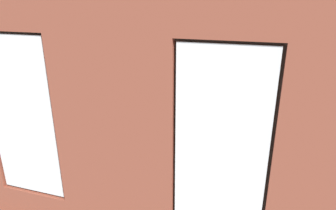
# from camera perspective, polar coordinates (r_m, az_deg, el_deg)

# --- Properties ---
(ground_plane) EXTENTS (6.94, 5.72, 0.10)m
(ground_plane) POSITION_cam_1_polar(r_m,az_deg,el_deg) (6.02, 1.65, -9.85)
(ground_plane) COLOR brown
(brick_wall_with_windows) EXTENTS (6.34, 0.30, 3.23)m
(brick_wall_with_windows) POSITION_cam_1_polar(r_m,az_deg,el_deg) (3.21, -10.42, -5.08)
(brick_wall_with_windows) COLOR brown
(brick_wall_with_windows) RESTS_ON ground_plane
(white_wall_right) EXTENTS (0.10, 4.72, 3.23)m
(white_wall_right) POSITION_cam_1_polar(r_m,az_deg,el_deg) (6.76, -25.23, 6.74)
(white_wall_right) COLOR silver
(white_wall_right) RESTS_ON ground_plane
(couch_by_window) EXTENTS (1.83, 0.87, 0.80)m
(couch_by_window) POSITION_cam_1_polar(r_m,az_deg,el_deg) (4.62, -12.87, -15.08)
(couch_by_window) COLOR black
(couch_by_window) RESTS_ON ground_plane
(couch_left) EXTENTS (0.99, 1.94, 0.80)m
(couch_left) POSITION_cam_1_polar(r_m,az_deg,el_deg) (5.94, 26.09, -8.37)
(couch_left) COLOR black
(couch_left) RESTS_ON ground_plane
(coffee_table) EXTENTS (1.37, 0.85, 0.42)m
(coffee_table) POSITION_cam_1_polar(r_m,az_deg,el_deg) (6.04, 0.59, -5.23)
(coffee_table) COLOR #A87547
(coffee_table) RESTS_ON ground_plane
(cup_ceramic) EXTENTS (0.07, 0.07, 0.08)m
(cup_ceramic) POSITION_cam_1_polar(r_m,az_deg,el_deg) (6.00, 0.59, -4.46)
(cup_ceramic) COLOR silver
(cup_ceramic) RESTS_ON coffee_table
(candle_jar) EXTENTS (0.08, 0.08, 0.09)m
(candle_jar) POSITION_cam_1_polar(r_m,az_deg,el_deg) (6.01, -3.52, -4.39)
(candle_jar) COLOR #B7333D
(candle_jar) RESTS_ON coffee_table
(table_plant_small) EXTENTS (0.12, 0.12, 0.19)m
(table_plant_small) POSITION_cam_1_polar(r_m,az_deg,el_deg) (5.83, 1.19, -4.50)
(table_plant_small) COLOR #47423D
(table_plant_small) RESTS_ON coffee_table
(remote_black) EXTENTS (0.18, 0.07, 0.02)m
(remote_black) POSITION_cam_1_polar(r_m,az_deg,el_deg) (6.05, 4.43, -4.58)
(remote_black) COLOR black
(remote_black) RESTS_ON coffee_table
(media_console) EXTENTS (1.16, 0.42, 0.53)m
(media_console) POSITION_cam_1_polar(r_m,az_deg,el_deg) (7.18, -20.27, -3.26)
(media_console) COLOR black
(media_console) RESTS_ON ground_plane
(tv_flatscreen) EXTENTS (1.03, 0.20, 0.71)m
(tv_flatscreen) POSITION_cam_1_polar(r_m,az_deg,el_deg) (6.97, -20.86, 1.45)
(tv_flatscreen) COLOR black
(tv_flatscreen) RESTS_ON media_console
(papasan_chair) EXTENTS (1.10, 1.10, 0.69)m
(papasan_chair) POSITION_cam_1_polar(r_m,az_deg,el_deg) (7.54, -1.50, 0.58)
(papasan_chair) COLOR olive
(papasan_chair) RESTS_ON ground_plane
(potted_plant_near_tv) EXTENTS (0.69, 0.70, 0.99)m
(potted_plant_near_tv) POSITION_cam_1_polar(r_m,az_deg,el_deg) (6.02, -22.24, -5.09)
(potted_plant_near_tv) COLOR #9E5638
(potted_plant_near_tv) RESTS_ON ground_plane
(potted_plant_mid_room_small) EXTENTS (0.35, 0.35, 0.58)m
(potted_plant_mid_room_small) POSITION_cam_1_polar(r_m,az_deg,el_deg) (6.32, 11.65, -4.38)
(potted_plant_mid_room_small) COLOR #9E5638
(potted_plant_mid_room_small) RESTS_ON ground_plane
(potted_plant_foreground_right) EXTENTS (0.76, 0.84, 1.07)m
(potted_plant_foreground_right) POSITION_cam_1_polar(r_m,az_deg,el_deg) (8.28, -11.73, 2.05)
(potted_plant_foreground_right) COLOR brown
(potted_plant_foreground_right) RESTS_ON ground_plane
(potted_plant_between_couches) EXTENTS (0.65, 0.65, 1.07)m
(potted_plant_between_couches) POSITION_cam_1_polar(r_m,az_deg,el_deg) (4.02, 4.76, -14.26)
(potted_plant_between_couches) COLOR #9E5638
(potted_plant_between_couches) RESTS_ON ground_plane
(potted_plant_corner_near_left) EXTENTS (0.88, 0.81, 1.25)m
(potted_plant_corner_near_left) POSITION_cam_1_polar(r_m,az_deg,el_deg) (7.36, 26.10, 0.03)
(potted_plant_corner_near_left) COLOR #9E5638
(potted_plant_corner_near_left) RESTS_ON ground_plane
(potted_plant_by_left_couch) EXTENTS (0.33, 0.33, 0.60)m
(potted_plant_by_left_couch) POSITION_cam_1_polar(r_m,az_deg,el_deg) (7.12, 21.66, -2.28)
(potted_plant_by_left_couch) COLOR beige
(potted_plant_by_left_couch) RESTS_ON ground_plane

